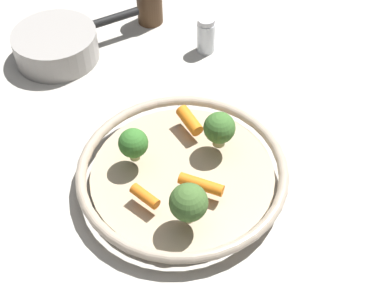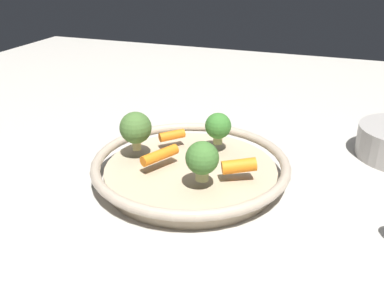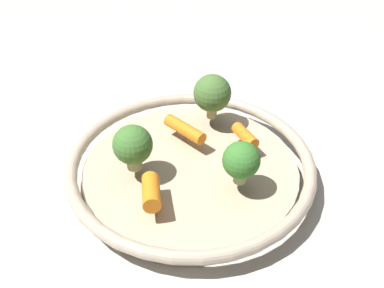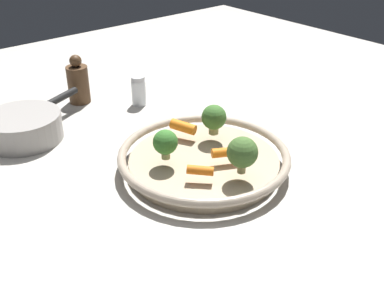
{
  "view_description": "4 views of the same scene",
  "coord_description": "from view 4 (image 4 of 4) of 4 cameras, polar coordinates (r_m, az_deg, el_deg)",
  "views": [
    {
      "loc": [
        -0.04,
        -0.52,
        0.66
      ],
      "look_at": [
        0.02,
        0.03,
        0.06
      ],
      "focal_mm": 51.35,
      "sensor_mm": 36.0,
      "label": 1
    },
    {
      "loc": [
        0.58,
        0.21,
        0.35
      ],
      "look_at": [
        0.02,
        0.01,
        0.07
      ],
      "focal_mm": 40.21,
      "sensor_mm": 36.0,
      "label": 2
    },
    {
      "loc": [
        -0.14,
        0.42,
        0.4
      ],
      "look_at": [
        -0.0,
        0.0,
        0.06
      ],
      "focal_mm": 41.9,
      "sensor_mm": 36.0,
      "label": 3
    },
    {
      "loc": [
        -0.49,
        -0.55,
        0.46
      ],
      "look_at": [
        -0.03,
        -0.0,
        0.06
      ],
      "focal_mm": 43.68,
      "sensor_mm": 36.0,
      "label": 4
    }
  ],
  "objects": [
    {
      "name": "saucepan",
      "position": [
        1.02,
        -19.83,
        2.0
      ],
      "size": [
        0.24,
        0.16,
        0.06
      ],
      "color": "#9E9993",
      "rests_on": "ground_plane"
    },
    {
      "name": "broccoli_floret_edge",
      "position": [
        0.77,
        5.95,
        -1.16
      ],
      "size": [
        0.05,
        0.05,
        0.07
      ],
      "color": "tan",
      "rests_on": "serving_bowl"
    },
    {
      "name": "serving_bowl",
      "position": [
        0.86,
        1.45,
        -1.88
      ],
      "size": [
        0.32,
        0.32,
        0.04
      ],
      "color": "tan",
      "rests_on": "ground_plane"
    },
    {
      "name": "ground_plane",
      "position": [
        0.87,
        1.44,
        -3.06
      ],
      "size": [
        1.95,
        1.95,
        0.0
      ],
      "primitive_type": "plane",
      "color": "#B7B2A8"
    },
    {
      "name": "baby_carrot_back",
      "position": [
        0.78,
        1.02,
        -3.24
      ],
      "size": [
        0.04,
        0.04,
        0.02
      ],
      "primitive_type": "cylinder",
      "rotation": [
        1.61,
        0.0,
        0.76
      ],
      "color": "orange",
      "rests_on": "serving_bowl"
    },
    {
      "name": "broccoli_floret_large",
      "position": [
        0.82,
        -3.27,
        0.18
      ],
      "size": [
        0.04,
        0.04,
        0.05
      ],
      "color": "#9AA666",
      "rests_on": "serving_bowl"
    },
    {
      "name": "baby_carrot_right",
      "position": [
        0.84,
        4.63,
        -0.95
      ],
      "size": [
        0.07,
        0.05,
        0.02
      ],
      "primitive_type": "cylinder",
      "rotation": [
        1.56,
        0.0,
        4.24
      ],
      "color": "orange",
      "rests_on": "serving_bowl"
    },
    {
      "name": "pepper_mill",
      "position": [
        1.16,
        -13.73,
        7.32
      ],
      "size": [
        0.05,
        0.05,
        0.12
      ],
      "color": "#4C331E",
      "rests_on": "ground_plane"
    },
    {
      "name": "salt_shaker",
      "position": [
        1.13,
        -6.54,
        6.46
      ],
      "size": [
        0.03,
        0.03,
        0.07
      ],
      "color": "silver",
      "rests_on": "ground_plane"
    },
    {
      "name": "baby_carrot_left",
      "position": [
        0.92,
        -1.08,
        2.12
      ],
      "size": [
        0.04,
        0.06,
        0.03
      ],
      "primitive_type": "cylinder",
      "rotation": [
        1.48,
        0.0,
        3.57
      ],
      "color": "orange",
      "rests_on": "serving_bowl"
    },
    {
      "name": "broccoli_floret_small",
      "position": [
        0.9,
        2.7,
        3.22
      ],
      "size": [
        0.05,
        0.05,
        0.06
      ],
      "color": "tan",
      "rests_on": "serving_bowl"
    }
  ]
}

